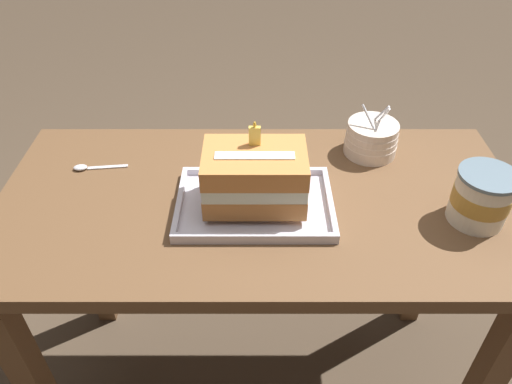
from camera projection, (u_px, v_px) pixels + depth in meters
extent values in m
plane|color=#4C3D2D|center=(258.00, 373.00, 1.61)|extent=(8.00, 8.00, 0.00)
cube|color=brown|center=(258.00, 203.00, 1.13)|extent=(1.23, 0.60, 0.04)
cube|color=brown|center=(482.00, 384.00, 1.19)|extent=(0.06, 0.06, 0.73)
cube|color=brown|center=(87.00, 245.00, 1.56)|extent=(0.06, 0.06, 0.73)
cube|color=brown|center=(427.00, 244.00, 1.56)|extent=(0.06, 0.06, 0.73)
cube|color=silver|center=(254.00, 205.00, 1.09)|extent=(0.35, 0.24, 0.01)
cube|color=silver|center=(254.00, 237.00, 1.00)|extent=(0.35, 0.01, 0.02)
cube|color=silver|center=(254.00, 171.00, 1.18)|extent=(0.35, 0.01, 0.02)
cube|color=silver|center=(178.00, 202.00, 1.09)|extent=(0.01, 0.22, 0.02)
cube|color=silver|center=(329.00, 201.00, 1.09)|extent=(0.01, 0.22, 0.02)
cube|color=#C57C3E|center=(254.00, 191.00, 1.07)|extent=(0.22, 0.15, 0.05)
cube|color=silver|center=(253.00, 177.00, 1.04)|extent=(0.22, 0.15, 0.03)
cube|color=#C57C3E|center=(253.00, 162.00, 1.02)|extent=(0.22, 0.15, 0.05)
cube|color=white|center=(253.00, 156.00, 0.99)|extent=(0.17, 0.03, 0.00)
cube|color=#EFC64C|center=(253.00, 136.00, 1.01)|extent=(0.03, 0.01, 0.04)
ellipsoid|color=yellow|center=(253.00, 125.00, 1.00)|extent=(0.01, 0.01, 0.01)
cylinder|color=silver|center=(368.00, 147.00, 1.26)|extent=(0.14, 0.14, 0.03)
cylinder|color=silver|center=(369.00, 141.00, 1.25)|extent=(0.13, 0.13, 0.03)
cylinder|color=silver|center=(370.00, 135.00, 1.24)|extent=(0.13, 0.13, 0.03)
cylinder|color=silver|center=(372.00, 129.00, 1.22)|extent=(0.13, 0.13, 0.03)
cylinder|color=silver|center=(381.00, 117.00, 1.21)|extent=(0.02, 0.06, 0.08)
cylinder|color=silver|center=(368.00, 119.00, 1.19)|extent=(0.04, 0.05, 0.06)
cylinder|color=silver|center=(377.00, 116.00, 1.22)|extent=(0.04, 0.04, 0.07)
cylinder|color=silver|center=(479.00, 198.00, 1.03)|extent=(0.12, 0.12, 0.12)
cylinder|color=#B78938|center=(480.00, 196.00, 1.03)|extent=(0.12, 0.12, 0.04)
cylinder|color=slate|center=(488.00, 175.00, 0.99)|extent=(0.13, 0.13, 0.01)
ellipsoid|color=silver|center=(79.00, 168.00, 1.20)|extent=(0.04, 0.03, 0.01)
cube|color=silver|center=(106.00, 167.00, 1.21)|extent=(0.10, 0.02, 0.00)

